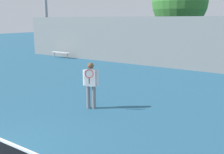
% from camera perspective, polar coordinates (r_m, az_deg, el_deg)
% --- Properties ---
extents(tennis_player, '(0.53, 0.51, 1.72)m').
position_cam_1_polar(tennis_player, '(9.55, -4.63, -1.22)').
color(tennis_player, slate).
rests_on(tennis_player, ground_plane).
extents(bench_courtside_near, '(1.86, 0.40, 0.49)m').
position_cam_1_polar(bench_courtside_near, '(22.88, -11.09, 5.22)').
color(bench_courtside_near, silver).
rests_on(bench_courtside_near, ground_plane).
extents(back_fence, '(29.33, 0.06, 3.42)m').
position_cam_1_polar(back_fence, '(17.64, 15.63, 7.04)').
color(back_fence, gray).
rests_on(back_fence, ground_plane).
extents(tree_green_broad, '(4.49, 4.49, 6.85)m').
position_cam_1_polar(tree_green_broad, '(22.91, 14.51, 15.45)').
color(tree_green_broad, brown).
rests_on(tree_green_broad, ground_plane).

